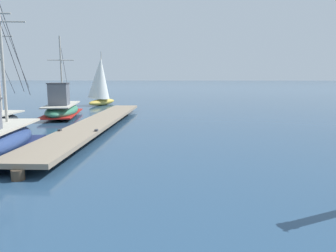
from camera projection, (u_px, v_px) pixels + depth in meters
floating_dock at (98, 122)px, 17.32m from camera, size 1.89×17.83×0.53m
fishing_boat_0 at (62, 108)px, 21.88m from camera, size 2.96×6.19×5.48m
distant_sailboat at (100, 81)px, 30.66m from camera, size 2.97×4.23×5.10m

